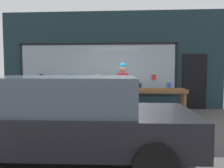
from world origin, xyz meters
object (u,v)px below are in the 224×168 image
(small_dog, at_px, (134,111))
(sandwich_board_sign, at_px, (6,99))
(display_table_left, at_px, (68,92))
(display_table_right, at_px, (149,94))
(person_browsing, at_px, (123,86))
(parked_car, at_px, (63,117))

(small_dog, xyz_separation_m, sandwich_board_sign, (-4.31, 0.54, 0.26))
(display_table_left, xyz_separation_m, sandwich_board_sign, (-2.12, -0.13, -0.25))
(display_table_left, distance_m, small_dog, 2.35)
(display_table_right, bearing_deg, display_table_left, -179.98)
(display_table_left, relative_size, person_browsing, 1.42)
(display_table_right, height_order, sandwich_board_sign, sandwich_board_sign)
(person_browsing, relative_size, sandwich_board_sign, 1.75)
(display_table_right, bearing_deg, sandwich_board_sign, -178.49)
(parked_car, bearing_deg, sandwich_board_sign, 129.09)
(person_browsing, bearing_deg, sandwich_board_sign, 70.80)
(display_table_left, xyz_separation_m, person_browsing, (1.85, -0.54, 0.26))
(display_table_right, xyz_separation_m, sandwich_board_sign, (-4.82, -0.13, -0.20))
(display_table_left, bearing_deg, small_dog, -16.93)
(small_dog, bearing_deg, display_table_left, 35.56)
(display_table_left, relative_size, small_dog, 4.77)
(display_table_right, distance_m, sandwich_board_sign, 4.83)
(person_browsing, distance_m, small_dog, 0.85)
(person_browsing, relative_size, parked_car, 0.40)
(display_table_right, relative_size, parked_car, 0.57)
(person_browsing, height_order, parked_car, person_browsing)
(person_browsing, xyz_separation_m, sandwich_board_sign, (-3.97, 0.42, -0.51))
(small_dog, xyz_separation_m, parked_car, (-1.28, -3.01, 0.49))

